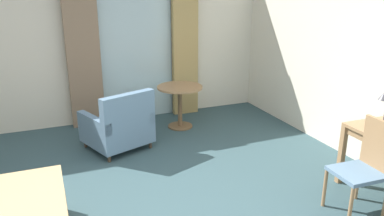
% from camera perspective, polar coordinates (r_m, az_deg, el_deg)
% --- Properties ---
extents(wall_back, '(6.07, 0.12, 2.53)m').
position_cam_1_polar(wall_back, '(6.36, -14.97, 8.97)').
color(wall_back, silver).
rests_on(wall_back, ground).
extents(balcony_glass_door, '(1.26, 0.02, 2.23)m').
position_cam_1_polar(balcony_glass_door, '(6.43, -8.52, 8.10)').
color(balcony_glass_door, silver).
rests_on(balcony_glass_door, ground).
extents(curtain_panel_left, '(0.51, 0.10, 2.35)m').
position_cam_1_polar(curtain_panel_left, '(6.18, -16.03, 7.78)').
color(curtain_panel_left, '#897056').
rests_on(curtain_panel_left, ground).
extents(curtain_panel_right, '(0.45, 0.10, 2.35)m').
position_cam_1_polar(curtain_panel_right, '(6.58, -1.06, 9.07)').
color(curtain_panel_right, tan).
rests_on(curtain_panel_right, ground).
extents(desk_chair, '(0.49, 0.44, 0.96)m').
position_cam_1_polar(desk_chair, '(4.15, 24.72, -7.63)').
color(desk_chair, slate).
rests_on(desk_chair, ground).
extents(desk_lamp, '(0.21, 0.15, 0.41)m').
position_cam_1_polar(desk_lamp, '(4.48, 26.86, 0.35)').
color(desk_lamp, '#4C4C51').
rests_on(desk_lamp, writing_desk).
extents(armchair_by_window, '(1.00, 0.99, 0.86)m').
position_cam_1_polar(armchair_by_window, '(5.35, -10.93, -2.76)').
color(armchair_by_window, slate).
rests_on(armchair_by_window, ground).
extents(round_cafe_table, '(0.72, 0.72, 0.68)m').
position_cam_1_polar(round_cafe_table, '(6.02, -1.83, 1.70)').
color(round_cafe_table, '#9E754C').
rests_on(round_cafe_table, ground).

